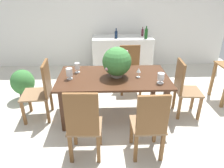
# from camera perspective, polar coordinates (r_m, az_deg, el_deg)

# --- Properties ---
(ground_plane) EXTENTS (7.04, 7.04, 0.00)m
(ground_plane) POSITION_cam_1_polar(r_m,az_deg,el_deg) (3.65, 0.33, -8.66)
(ground_plane) COLOR beige
(back_wall) EXTENTS (6.40, 0.10, 2.60)m
(back_wall) POSITION_cam_1_polar(r_m,az_deg,el_deg) (5.66, -0.87, 17.99)
(back_wall) COLOR white
(back_wall) RESTS_ON ground
(dining_table) EXTENTS (1.78, 1.00, 0.74)m
(dining_table) POSITION_cam_1_polar(r_m,az_deg,el_deg) (3.33, 0.36, 0.45)
(dining_table) COLOR #422616
(dining_table) RESTS_ON ground
(chair_head_end) EXTENTS (0.49, 0.51, 0.99)m
(chair_head_end) POSITION_cam_1_polar(r_m,az_deg,el_deg) (3.53, -19.06, -1.16)
(chair_head_end) COLOR brown
(chair_head_end) RESTS_ON ground
(chair_near_left) EXTENTS (0.44, 0.42, 1.02)m
(chair_near_left) POSITION_cam_1_polar(r_m,az_deg,el_deg) (2.54, -7.94, -10.95)
(chair_near_left) COLOR brown
(chair_near_left) RESTS_ON ground
(chair_near_right) EXTENTS (0.42, 0.44, 0.98)m
(chair_near_right) POSITION_cam_1_polar(r_m,az_deg,el_deg) (2.59, 10.47, -10.81)
(chair_near_right) COLOR brown
(chair_near_right) RESTS_ON ground
(chair_far_right) EXTENTS (0.48, 0.42, 0.97)m
(chair_far_right) POSITION_cam_1_polar(r_m,az_deg,el_deg) (4.31, 5.06, 4.93)
(chair_far_right) COLOR brown
(chair_far_right) RESTS_ON ground
(chair_foot_end) EXTENTS (0.44, 0.46, 0.98)m
(chair_foot_end) POSITION_cam_1_polar(r_m,az_deg,el_deg) (3.63, 19.39, -0.62)
(chair_foot_end) COLOR brown
(chair_foot_end) RESTS_ON ground
(flower_centerpiece) EXTENTS (0.46, 0.46, 0.48)m
(flower_centerpiece) POSITION_cam_1_polar(r_m,az_deg,el_deg) (3.21, 1.37, 6.23)
(flower_centerpiece) COLOR gray
(flower_centerpiece) RESTS_ON dining_table
(crystal_vase_left) EXTENTS (0.10, 0.10, 0.16)m
(crystal_vase_left) POSITION_cam_1_polar(r_m,az_deg,el_deg) (3.11, 13.51, 1.88)
(crystal_vase_left) COLOR silver
(crystal_vase_left) RESTS_ON dining_table
(crystal_vase_center_near) EXTENTS (0.10, 0.10, 0.18)m
(crystal_vase_center_near) POSITION_cam_1_polar(r_m,az_deg,el_deg) (3.23, -11.87, 3.10)
(crystal_vase_center_near) COLOR silver
(crystal_vase_center_near) RESTS_ON dining_table
(crystal_vase_right) EXTENTS (0.08, 0.08, 0.17)m
(crystal_vase_right) POSITION_cam_1_polar(r_m,az_deg,el_deg) (3.46, -9.71, 4.78)
(crystal_vase_right) COLOR silver
(crystal_vase_right) RESTS_ON dining_table
(wine_glass) EXTENTS (0.07, 0.07, 0.16)m
(wine_glass) POSITION_cam_1_polar(r_m,az_deg,el_deg) (3.25, 7.46, 3.77)
(wine_glass) COLOR silver
(wine_glass) RESTS_ON dining_table
(kitchen_counter) EXTENTS (1.48, 0.66, 0.92)m
(kitchen_counter) POSITION_cam_1_polar(r_m,az_deg,el_deg) (5.31, 2.82, 8.14)
(kitchen_counter) COLOR silver
(kitchen_counter) RESTS_ON ground
(wine_bottle_tall) EXTENTS (0.08, 0.08, 0.30)m
(wine_bottle_tall) POSITION_cam_1_polar(r_m,az_deg,el_deg) (5.07, 9.53, 13.79)
(wine_bottle_tall) COLOR #194C1E
(wine_bottle_tall) RESTS_ON kitchen_counter
(wine_bottle_green) EXTENTS (0.07, 0.07, 0.24)m
(wine_bottle_green) POSITION_cam_1_polar(r_m,az_deg,el_deg) (5.03, 1.16, 13.71)
(wine_bottle_green) COLOR #0F1E38
(wine_bottle_green) RESTS_ON kitchen_counter
(wine_bottle_clear) EXTENTS (0.06, 0.06, 0.22)m
(wine_bottle_clear) POSITION_cam_1_polar(r_m,az_deg,el_deg) (5.36, 8.53, 14.11)
(wine_bottle_clear) COLOR #511E28
(wine_bottle_clear) RESTS_ON kitchen_counter
(potted_plant_floor) EXTENTS (0.45, 0.45, 0.62)m
(potted_plant_floor) POSITION_cam_1_polar(r_m,az_deg,el_deg) (4.34, -23.68, 0.27)
(potted_plant_floor) COLOR #423D38
(potted_plant_floor) RESTS_ON ground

